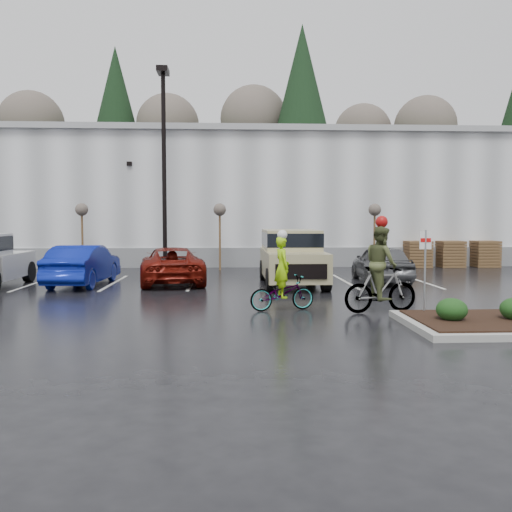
{
  "coord_description": "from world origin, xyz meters",
  "views": [
    {
      "loc": [
        -1.07,
        -12.97,
        2.49
      ],
      "look_at": [
        -0.22,
        4.06,
        1.3
      ],
      "focal_mm": 38.0,
      "sensor_mm": 36.0,
      "label": 1
    }
  ],
  "objects_px": {
    "sapling_west": "(82,213)",
    "pallet_stack_b": "(450,254)",
    "cyclist_hivis": "(282,285)",
    "cyclist_olive": "(381,278)",
    "pallet_stack_c": "(485,254)",
    "pallet_stack_a": "(417,254)",
    "lamppost": "(164,148)",
    "sapling_east": "(375,213)",
    "car_grey": "(381,263)",
    "sapling_mid": "(220,213)",
    "fire_lane_sign": "(425,262)",
    "car_red": "(172,265)",
    "car_blue": "(83,265)",
    "suv_tan": "(292,257)"
  },
  "relations": [
    {
      "from": "sapling_west",
      "to": "pallet_stack_b",
      "type": "bearing_deg",
      "value": 3.14
    },
    {
      "from": "cyclist_hivis",
      "to": "cyclist_olive",
      "type": "height_order",
      "value": "cyclist_olive"
    },
    {
      "from": "sapling_west",
      "to": "pallet_stack_c",
      "type": "height_order",
      "value": "sapling_west"
    },
    {
      "from": "pallet_stack_a",
      "to": "cyclist_olive",
      "type": "bearing_deg",
      "value": -113.25
    },
    {
      "from": "pallet_stack_b",
      "to": "pallet_stack_a",
      "type": "bearing_deg",
      "value": 180.0
    },
    {
      "from": "lamppost",
      "to": "sapling_west",
      "type": "relative_size",
      "value": 2.88
    },
    {
      "from": "cyclist_hivis",
      "to": "pallet_stack_a",
      "type": "bearing_deg",
      "value": -47.0
    },
    {
      "from": "sapling_east",
      "to": "car_grey",
      "type": "relative_size",
      "value": 0.75
    },
    {
      "from": "sapling_mid",
      "to": "pallet_stack_b",
      "type": "xyz_separation_m",
      "value": [
        11.7,
        1.0,
        -2.05
      ]
    },
    {
      "from": "lamppost",
      "to": "pallet_stack_a",
      "type": "bearing_deg",
      "value": 9.09
    },
    {
      "from": "sapling_west",
      "to": "pallet_stack_b",
      "type": "relative_size",
      "value": 2.37
    },
    {
      "from": "cyclist_olive",
      "to": "pallet_stack_a",
      "type": "bearing_deg",
      "value": -34.3
    },
    {
      "from": "fire_lane_sign",
      "to": "sapling_mid",
      "type": "bearing_deg",
      "value": 112.49
    },
    {
      "from": "car_red",
      "to": "cyclist_olive",
      "type": "xyz_separation_m",
      "value": [
        6.2,
        -6.86,
        0.23
      ]
    },
    {
      "from": "lamppost",
      "to": "car_grey",
      "type": "height_order",
      "value": "lamppost"
    },
    {
      "from": "fire_lane_sign",
      "to": "lamppost",
      "type": "bearing_deg",
      "value": 123.46
    },
    {
      "from": "fire_lane_sign",
      "to": "cyclist_olive",
      "type": "xyz_separation_m",
      "value": [
        -0.87,
        0.84,
        -0.49
      ]
    },
    {
      "from": "lamppost",
      "to": "sapling_west",
      "type": "distance_m",
      "value": 5.07
    },
    {
      "from": "pallet_stack_b",
      "to": "lamppost",
      "type": "bearing_deg",
      "value": -171.98
    },
    {
      "from": "sapling_mid",
      "to": "car_red",
      "type": "xyz_separation_m",
      "value": [
        -1.77,
        -5.1,
        -2.03
      ]
    },
    {
      "from": "pallet_stack_c",
      "to": "cyclist_hivis",
      "type": "relative_size",
      "value": 0.62
    },
    {
      "from": "lamppost",
      "to": "cyclist_olive",
      "type": "bearing_deg",
      "value": -57.69
    },
    {
      "from": "lamppost",
      "to": "car_blue",
      "type": "distance_m",
      "value": 7.18
    },
    {
      "from": "car_blue",
      "to": "cyclist_olive",
      "type": "distance_m",
      "value": 11.38
    },
    {
      "from": "pallet_stack_a",
      "to": "fire_lane_sign",
      "type": "xyz_separation_m",
      "value": [
        -4.7,
        -13.8,
        0.73
      ]
    },
    {
      "from": "sapling_mid",
      "to": "cyclist_olive",
      "type": "height_order",
      "value": "sapling_mid"
    },
    {
      "from": "cyclist_hivis",
      "to": "pallet_stack_c",
      "type": "bearing_deg",
      "value": -56.89
    },
    {
      "from": "lamppost",
      "to": "suv_tan",
      "type": "relative_size",
      "value": 1.81
    },
    {
      "from": "lamppost",
      "to": "car_blue",
      "type": "bearing_deg",
      "value": -118.58
    },
    {
      "from": "sapling_east",
      "to": "cyclist_hivis",
      "type": "bearing_deg",
      "value": -116.12
    },
    {
      "from": "sapling_west",
      "to": "sapling_east",
      "type": "xyz_separation_m",
      "value": [
        14.0,
        0.0,
        0.0
      ]
    },
    {
      "from": "pallet_stack_a",
      "to": "pallet_stack_c",
      "type": "height_order",
      "value": "same"
    },
    {
      "from": "sapling_mid",
      "to": "pallet_stack_c",
      "type": "bearing_deg",
      "value": 4.24
    },
    {
      "from": "car_red",
      "to": "sapling_west",
      "type": "bearing_deg",
      "value": -54.83
    },
    {
      "from": "car_blue",
      "to": "suv_tan",
      "type": "distance_m",
      "value": 7.8
    },
    {
      "from": "sapling_west",
      "to": "pallet_stack_c",
      "type": "xyz_separation_m",
      "value": [
        20.0,
        1.0,
        -2.05
      ]
    },
    {
      "from": "fire_lane_sign",
      "to": "car_blue",
      "type": "xyz_separation_m",
      "value": [
        -10.3,
        7.22,
        -0.65
      ]
    },
    {
      "from": "sapling_west",
      "to": "fire_lane_sign",
      "type": "relative_size",
      "value": 1.45
    },
    {
      "from": "lamppost",
      "to": "cyclist_olive",
      "type": "relative_size",
      "value": 3.61
    },
    {
      "from": "car_grey",
      "to": "car_blue",
      "type": "bearing_deg",
      "value": 3.97
    },
    {
      "from": "car_red",
      "to": "car_grey",
      "type": "distance_m",
      "value": 8.16
    },
    {
      "from": "car_grey",
      "to": "cyclist_hivis",
      "type": "relative_size",
      "value": 1.97
    },
    {
      "from": "pallet_stack_b",
      "to": "pallet_stack_c",
      "type": "distance_m",
      "value": 1.8
    },
    {
      "from": "fire_lane_sign",
      "to": "cyclist_hivis",
      "type": "relative_size",
      "value": 1.01
    },
    {
      "from": "sapling_east",
      "to": "cyclist_hivis",
      "type": "height_order",
      "value": "sapling_east"
    },
    {
      "from": "lamppost",
      "to": "pallet_stack_b",
      "type": "distance_m",
      "value": 15.19
    },
    {
      "from": "car_blue",
      "to": "car_red",
      "type": "height_order",
      "value": "car_blue"
    },
    {
      "from": "suv_tan",
      "to": "fire_lane_sign",
      "type": "bearing_deg",
      "value": -69.87
    },
    {
      "from": "pallet_stack_b",
      "to": "car_red",
      "type": "xyz_separation_m",
      "value": [
        -13.47,
        -6.1,
        0.02
      ]
    },
    {
      "from": "sapling_west",
      "to": "pallet_stack_b",
      "type": "height_order",
      "value": "sapling_west"
    }
  ]
}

